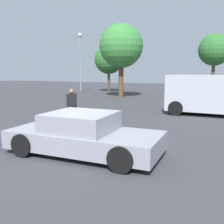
% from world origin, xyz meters
% --- Properties ---
extents(ground_plane, '(80.00, 80.00, 0.00)m').
position_xyz_m(ground_plane, '(0.00, 0.00, 0.00)').
color(ground_plane, '#38383D').
extents(sedan_foreground, '(4.29, 1.98, 1.17)m').
position_xyz_m(sedan_foreground, '(0.18, -0.14, 0.54)').
color(sedan_foreground, gray).
rests_on(sedan_foreground, ground_plane).
extents(dog, '(0.60, 0.32, 0.44)m').
position_xyz_m(dog, '(-0.78, 3.16, 0.28)').
color(dog, white).
rests_on(dog, ground_plane).
extents(van_white, '(5.46, 2.40, 2.08)m').
position_xyz_m(van_white, '(3.67, 8.13, 1.13)').
color(van_white, '#B2B7C1').
rests_on(van_white, ground_plane).
extents(pedestrian, '(0.35, 0.55, 1.53)m').
position_xyz_m(pedestrian, '(-2.37, 3.41, 0.90)').
color(pedestrian, black).
rests_on(pedestrian, ground_plane).
extents(light_post_near, '(0.44, 0.44, 6.30)m').
position_xyz_m(light_post_near, '(-10.69, 18.92, 4.28)').
color(light_post_near, gray).
rests_on(light_post_near, ground_plane).
extents(tree_back_left, '(3.03, 3.03, 5.78)m').
position_xyz_m(tree_back_left, '(2.83, 21.00, 4.24)').
color(tree_back_left, brown).
rests_on(tree_back_left, ground_plane).
extents(tree_back_center, '(3.04, 3.04, 4.98)m').
position_xyz_m(tree_back_center, '(-7.63, 19.62, 3.44)').
color(tree_back_center, brown).
rests_on(tree_back_center, ground_plane).
extents(tree_back_right, '(3.67, 3.67, 6.18)m').
position_xyz_m(tree_back_right, '(-4.31, 14.62, 4.32)').
color(tree_back_right, brown).
rests_on(tree_back_right, ground_plane).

